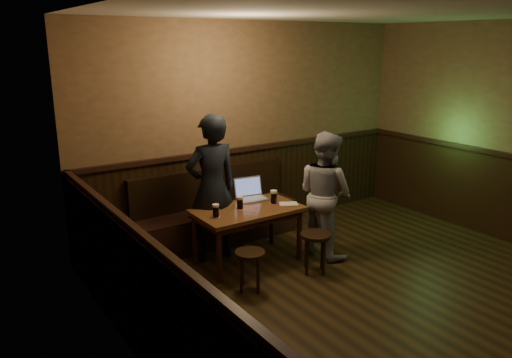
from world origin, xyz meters
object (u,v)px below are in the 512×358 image
Objects in this scene: bench at (216,218)px; pint_right at (274,197)px; pub_table at (248,216)px; person_grey at (325,194)px; stool_left at (250,259)px; stool_right at (315,241)px; pint_left at (216,211)px; pint_mid at (240,203)px; laptop at (250,193)px; person_suit at (212,188)px.

pint_right is (0.36, -0.78, 0.43)m from bench.
person_grey is (0.91, -0.31, 0.18)m from pub_table.
pub_table is 0.81× the size of person_grey.
stool_right is (0.84, -0.06, 0.03)m from stool_left.
person_grey is at bearing -27.25° from pint_right.
bench is at bearing 36.62° from person_grey.
stool_right is at bearing -32.77° from pint_left.
bench is at bearing 83.50° from pint_mid.
laptop is at bearing 52.14° from pub_table.
stool_right is at bearing -79.45° from pint_right.
pint_right is 0.11× the size of person_grey.
stool_right is at bearing -53.97° from pub_table.
pint_mid is 0.41m from laptop.
person_grey reaches higher than pint_left.
person_grey is at bearing -18.43° from pub_table.
laptop reaches higher than pint_right.
pub_table is 0.40m from pint_right.
pint_right is at bearing -3.08° from pub_table.
pint_mid is 0.44m from pint_right.
pint_left is 0.38m from pint_mid.
stool_right is at bearing -66.77° from laptop.
stool_left is 1.07× the size of laptop.
person_suit is (0.16, 0.38, 0.14)m from pint_left.
pint_left reaches higher than stool_left.
bench is at bearing 108.55° from stool_right.
pint_right is 0.62m from person_grey.
person_suit reaches higher than pint_mid.
person_grey is at bearing -32.67° from laptop.
pint_mid is at bearing 128.06° from person_suit.
person_grey reaches higher than stool_left.
bench is at bearing 61.20° from pint_left.
person_suit is at bearing 58.42° from person_grey.
bench is 0.85m from pint_mid.
stool_right is 0.96m from pint_mid.
laptop is (0.23, 0.30, 0.15)m from pub_table.
stool_right is at bearing -50.83° from pint_mid.
person_grey reaches higher than laptop.
person_suit is 1.36m from person_grey.
pub_table reaches higher than stool_left.
pint_left is 0.81m from pint_right.
pint_right reaches higher than stool_left.
person_suit is at bearing -174.21° from laptop.
pub_table is at bearing -90.00° from bench.
stool_right is 1.16m from pint_left.
person_suit is at bearing 131.60° from pub_table.
pint_mid is (0.37, 0.09, -0.00)m from pint_left.
person_grey reaches higher than pint_mid.
pint_left is at bearing -118.80° from bench.
stool_right is at bearing 131.22° from person_suit.
pint_right is 0.74m from person_suit.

